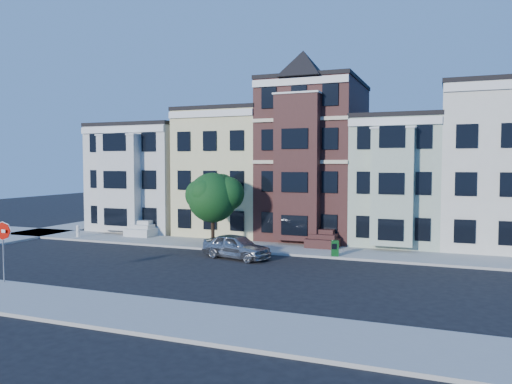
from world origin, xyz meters
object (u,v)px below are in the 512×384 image
at_px(newspaper_box, 335,248).
at_px(stop_sign, 3,248).
at_px(street_tree, 213,201).
at_px(parked_car, 236,246).
at_px(fire_hydrant, 78,232).

bearing_deg(newspaper_box, stop_sign, -155.03).
xyz_separation_m(street_tree, stop_sign, (-4.77, -13.04, -1.50)).
bearing_deg(stop_sign, street_tree, 79.21).
xyz_separation_m(parked_car, fire_hydrant, (-14.78, 2.90, -0.24)).
height_order(newspaper_box, fire_hydrant, newspaper_box).
distance_m(street_tree, fire_hydrant, 12.14).
relative_size(parked_car, stop_sign, 1.35).
xyz_separation_m(street_tree, fire_hydrant, (-11.81, 0.18, -2.79)).
bearing_deg(fire_hydrant, parked_car, -11.10).
bearing_deg(parked_car, newspaper_box, -53.77).
bearing_deg(fire_hydrant, newspaper_box, -1.74).
relative_size(parked_car, fire_hydrant, 6.01).
relative_size(parked_car, newspaper_box, 4.64).
bearing_deg(street_tree, parked_car, -42.57).
bearing_deg(parked_car, street_tree, 61.78).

